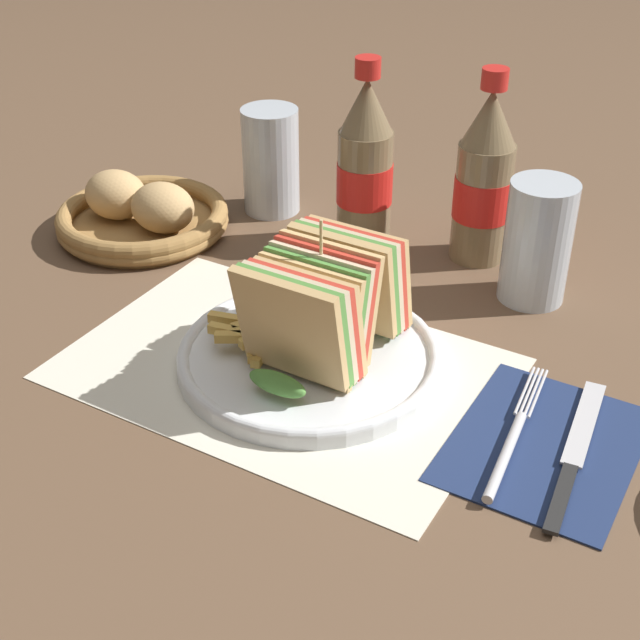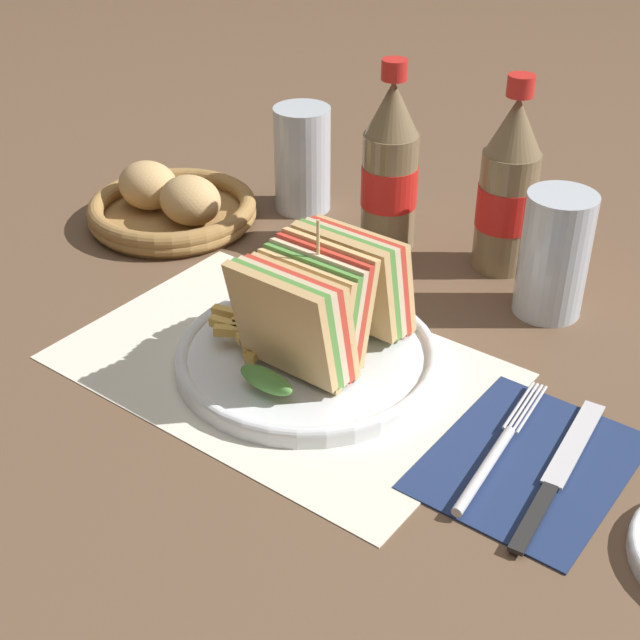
{
  "view_description": "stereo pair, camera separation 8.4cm",
  "coord_description": "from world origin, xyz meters",
  "px_view_note": "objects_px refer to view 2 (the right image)",
  "views": [
    {
      "loc": [
        0.33,
        -0.61,
        0.49
      ],
      "look_at": [
        -0.03,
        -0.0,
        0.04
      ],
      "focal_mm": 50.0,
      "sensor_mm": 36.0,
      "label": 1
    },
    {
      "loc": [
        0.4,
        -0.57,
        0.49
      ],
      "look_at": [
        -0.03,
        -0.0,
        0.04
      ],
      "focal_mm": 50.0,
      "sensor_mm": 36.0,
      "label": 2
    }
  ],
  "objects_px": {
    "club_sandwich": "(320,305)",
    "glass_far": "(302,166)",
    "knife": "(558,473)",
    "coke_bottle_near": "(390,170)",
    "plate_main": "(307,355)",
    "glass_near": "(553,262)",
    "fork": "(494,456)",
    "bread_basket": "(172,207)",
    "coke_bottle_far": "(508,189)"
  },
  "relations": [
    {
      "from": "fork",
      "to": "knife",
      "type": "xyz_separation_m",
      "value": [
        0.05,
        0.02,
        -0.0
      ]
    },
    {
      "from": "knife",
      "to": "glass_near",
      "type": "height_order",
      "value": "glass_near"
    },
    {
      "from": "bread_basket",
      "to": "knife",
      "type": "bearing_deg",
      "value": -13.98
    },
    {
      "from": "coke_bottle_near",
      "to": "glass_near",
      "type": "relative_size",
      "value": 1.66
    },
    {
      "from": "fork",
      "to": "bread_basket",
      "type": "relative_size",
      "value": 0.91
    },
    {
      "from": "plate_main",
      "to": "glass_near",
      "type": "xyz_separation_m",
      "value": [
        0.14,
        0.23,
        0.05
      ]
    },
    {
      "from": "club_sandwich",
      "to": "coke_bottle_near",
      "type": "bearing_deg",
      "value": 109.42
    },
    {
      "from": "plate_main",
      "to": "club_sandwich",
      "type": "height_order",
      "value": "club_sandwich"
    },
    {
      "from": "club_sandwich",
      "to": "glass_far",
      "type": "relative_size",
      "value": 1.34
    },
    {
      "from": "plate_main",
      "to": "knife",
      "type": "xyz_separation_m",
      "value": [
        0.26,
        -0.0,
        -0.0
      ]
    },
    {
      "from": "plate_main",
      "to": "knife",
      "type": "distance_m",
      "value": 0.26
    },
    {
      "from": "fork",
      "to": "glass_far",
      "type": "distance_m",
      "value": 0.52
    },
    {
      "from": "glass_near",
      "to": "knife",
      "type": "bearing_deg",
      "value": -63.01
    },
    {
      "from": "plate_main",
      "to": "bread_basket",
      "type": "relative_size",
      "value": 1.21
    },
    {
      "from": "knife",
      "to": "glass_near",
      "type": "distance_m",
      "value": 0.26
    },
    {
      "from": "fork",
      "to": "glass_far",
      "type": "xyz_separation_m",
      "value": [
        -0.42,
        0.29,
        0.05
      ]
    },
    {
      "from": "bread_basket",
      "to": "glass_near",
      "type": "bearing_deg",
      "value": 10.88
    },
    {
      "from": "fork",
      "to": "bread_basket",
      "type": "height_order",
      "value": "bread_basket"
    },
    {
      "from": "plate_main",
      "to": "coke_bottle_far",
      "type": "distance_m",
      "value": 0.3
    },
    {
      "from": "fork",
      "to": "coke_bottle_far",
      "type": "bearing_deg",
      "value": 110.49
    },
    {
      "from": "plate_main",
      "to": "glass_near",
      "type": "relative_size",
      "value": 1.9
    },
    {
      "from": "club_sandwich",
      "to": "fork",
      "type": "distance_m",
      "value": 0.21
    },
    {
      "from": "plate_main",
      "to": "fork",
      "type": "bearing_deg",
      "value": -5.37
    },
    {
      "from": "club_sandwich",
      "to": "glass_near",
      "type": "height_order",
      "value": "club_sandwich"
    },
    {
      "from": "coke_bottle_far",
      "to": "bread_basket",
      "type": "xyz_separation_m",
      "value": [
        -0.37,
        -0.14,
        -0.07
      ]
    },
    {
      "from": "coke_bottle_far",
      "to": "bread_basket",
      "type": "bearing_deg",
      "value": -158.81
    },
    {
      "from": "knife",
      "to": "glass_far",
      "type": "bearing_deg",
      "value": 143.84
    },
    {
      "from": "glass_far",
      "to": "bread_basket",
      "type": "distance_m",
      "value": 0.17
    },
    {
      "from": "knife",
      "to": "coke_bottle_near",
      "type": "bearing_deg",
      "value": 136.37
    },
    {
      "from": "coke_bottle_far",
      "to": "bread_basket",
      "type": "relative_size",
      "value": 1.06
    },
    {
      "from": "club_sandwich",
      "to": "coke_bottle_far",
      "type": "relative_size",
      "value": 0.8
    },
    {
      "from": "coke_bottle_near",
      "to": "glass_far",
      "type": "xyz_separation_m",
      "value": [
        -0.14,
        0.02,
        -0.04
      ]
    },
    {
      "from": "club_sandwich",
      "to": "glass_far",
      "type": "bearing_deg",
      "value": 130.53
    },
    {
      "from": "plate_main",
      "to": "coke_bottle_near",
      "type": "bearing_deg",
      "value": 106.73
    },
    {
      "from": "bread_basket",
      "to": "fork",
      "type": "bearing_deg",
      "value": -16.82
    },
    {
      "from": "fork",
      "to": "coke_bottle_near",
      "type": "bearing_deg",
      "value": 130.11
    },
    {
      "from": "club_sandwich",
      "to": "coke_bottle_near",
      "type": "relative_size",
      "value": 0.8
    },
    {
      "from": "fork",
      "to": "coke_bottle_far",
      "type": "height_order",
      "value": "coke_bottle_far"
    },
    {
      "from": "coke_bottle_far",
      "to": "glass_near",
      "type": "distance_m",
      "value": 0.11
    },
    {
      "from": "plate_main",
      "to": "coke_bottle_far",
      "type": "relative_size",
      "value": 1.14
    },
    {
      "from": "glass_near",
      "to": "coke_bottle_near",
      "type": "bearing_deg",
      "value": 173.34
    },
    {
      "from": "fork",
      "to": "coke_bottle_far",
      "type": "distance_m",
      "value": 0.35
    },
    {
      "from": "plate_main",
      "to": "club_sandwich",
      "type": "bearing_deg",
      "value": 17.8
    },
    {
      "from": "coke_bottle_near",
      "to": "bread_basket",
      "type": "relative_size",
      "value": 1.06
    },
    {
      "from": "club_sandwich",
      "to": "fork",
      "type": "xyz_separation_m",
      "value": [
        0.2,
        -0.02,
        -0.06
      ]
    },
    {
      "from": "glass_near",
      "to": "plate_main",
      "type": "bearing_deg",
      "value": -121.54
    },
    {
      "from": "fork",
      "to": "plate_main",
      "type": "bearing_deg",
      "value": 168.57
    },
    {
      "from": "coke_bottle_far",
      "to": "glass_near",
      "type": "height_order",
      "value": "coke_bottle_far"
    },
    {
      "from": "knife",
      "to": "bread_basket",
      "type": "distance_m",
      "value": 0.59
    },
    {
      "from": "glass_near",
      "to": "fork",
      "type": "bearing_deg",
      "value": -74.61
    }
  ]
}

